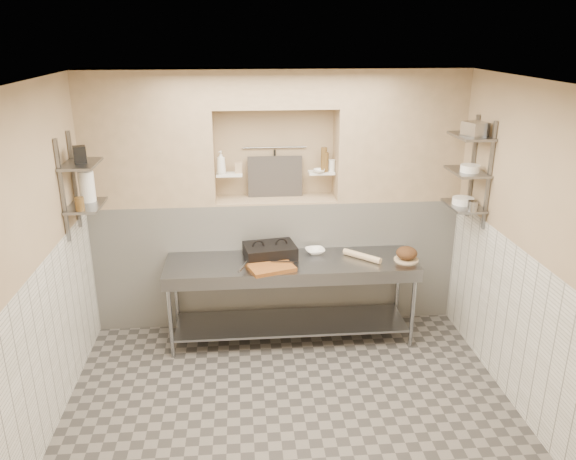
{
  "coord_description": "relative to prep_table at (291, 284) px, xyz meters",
  "views": [
    {
      "loc": [
        -0.38,
        -4.15,
        3.15
      ],
      "look_at": [
        0.06,
        0.9,
        1.35
      ],
      "focal_mm": 35.0,
      "sensor_mm": 36.0,
      "label": 1
    }
  ],
  "objects": [
    {
      "name": "knife_blade",
      "position": [
        -0.1,
        -0.1,
        0.31
      ],
      "size": [
        0.24,
        0.06,
        0.01
      ],
      "primitive_type": "cube",
      "rotation": [
        0.0,
        0.0,
        -0.13
      ],
      "color": "gray",
      "rests_on": "cutting_board"
    },
    {
      "name": "floor",
      "position": [
        -0.12,
        -1.18,
        -0.69
      ],
      "size": [
        4.0,
        3.9,
        0.1
      ],
      "primitive_type": "cube",
      "color": "#605A55",
      "rests_on": "ground"
    },
    {
      "name": "tongs",
      "position": [
        -0.49,
        -0.21,
        0.32
      ],
      "size": [
        0.12,
        0.27,
        0.03
      ],
      "primitive_type": "cylinder",
      "rotation": [
        1.57,
        0.0,
        -0.34
      ],
      "color": "gray",
      "rests_on": "cutting_board"
    },
    {
      "name": "backwall_lower",
      "position": [
        -0.12,
        0.57,
        0.06
      ],
      "size": [
        4.0,
        0.4,
        1.4
      ],
      "primitive_type": "cube",
      "color": "white",
      "rests_on": "floor"
    },
    {
      "name": "bottle_soap",
      "position": [
        -0.7,
        0.53,
        1.2
      ],
      "size": [
        0.12,
        0.12,
        0.25
      ],
      "primitive_type": "imported",
      "rotation": [
        0.0,
        0.0,
        -0.35
      ],
      "color": "white",
      "rests_on": "alcove_shelf_left"
    },
    {
      "name": "panini_press",
      "position": [
        -0.21,
        0.13,
        0.33
      ],
      "size": [
        0.58,
        0.46,
        0.14
      ],
      "rotation": [
        0.0,
        0.0,
        0.16
      ],
      "color": "black",
      "rests_on": "prep_table"
    },
    {
      "name": "rolling_pin",
      "position": [
        0.74,
        0.0,
        0.29
      ],
      "size": [
        0.36,
        0.35,
        0.07
      ],
      "primitive_type": "cylinder",
      "rotation": [
        1.57,
        0.0,
        0.81
      ],
      "color": "beige",
      "rests_on": "prep_table"
    },
    {
      "name": "wall_left",
      "position": [
        -2.17,
        -1.18,
        0.76
      ],
      "size": [
        0.1,
        3.9,
        2.8
      ],
      "primitive_type": "cube",
      "color": "tan",
      "rests_on": "ground"
    },
    {
      "name": "wall_shelf_right_upper",
      "position": [
        1.72,
        -0.13,
        1.56
      ],
      "size": [
        0.3,
        0.5,
        0.03
      ],
      "primitive_type": "cube",
      "color": "slate",
      "rests_on": "wall_right"
    },
    {
      "name": "bowl_right_mid",
      "position": [
        1.72,
        -0.19,
        1.25
      ],
      "size": [
        0.19,
        0.19,
        0.07
      ],
      "primitive_type": "cylinder",
      "color": "white",
      "rests_on": "wall_shelf_right_mid"
    },
    {
      "name": "bread_loaf",
      "position": [
        1.2,
        -0.07,
        0.34
      ],
      "size": [
        0.22,
        0.22,
        0.13
      ],
      "primitive_type": "ellipsoid",
      "color": "#4C2D19",
      "rests_on": "bread_board"
    },
    {
      "name": "shelf_rail_left_a",
      "position": [
        -2.09,
        0.07,
        1.16
      ],
      "size": [
        0.03,
        0.03,
        0.95
      ],
      "primitive_type": "cube",
      "color": "slate",
      "rests_on": "wall_left"
    },
    {
      "name": "shelf_rail_left_b",
      "position": [
        -2.09,
        -0.33,
        1.16
      ],
      "size": [
        0.03,
        0.03,
        0.95
      ],
      "primitive_type": "cube",
      "color": "slate",
      "rests_on": "wall_left"
    },
    {
      "name": "wainscot_right",
      "position": [
        1.87,
        -1.18,
        0.06
      ],
      "size": [
        0.02,
        3.9,
        1.4
      ],
      "primitive_type": "cube",
      "color": "white",
      "rests_on": "floor"
    },
    {
      "name": "wall_shelf_left_lower",
      "position": [
        -1.96,
        -0.13,
        0.96
      ],
      "size": [
        0.3,
        0.5,
        0.02
      ],
      "primitive_type": "cube",
      "color": "slate",
      "rests_on": "wall_left"
    },
    {
      "name": "alcove_sill",
      "position": [
        -0.12,
        0.57,
        0.77
      ],
      "size": [
        1.3,
        0.4,
        0.02
      ],
      "primitive_type": "cube",
      "color": "tan",
      "rests_on": "backwall_lower"
    },
    {
      "name": "jar_alcove",
      "position": [
        -0.52,
        0.59,
        1.13
      ],
      "size": [
        0.08,
        0.08,
        0.11
      ],
      "primitive_type": "cube",
      "color": "tan",
      "rests_on": "alcove_shelf_left"
    },
    {
      "name": "canister_right",
      "position": [
        1.72,
        -0.35,
        0.92
      ],
      "size": [
        0.1,
        0.1,
        0.1
      ],
      "primitive_type": "cylinder",
      "color": "gray",
      "rests_on": "wall_shelf_right_lower"
    },
    {
      "name": "mixing_bowl",
      "position": [
        0.28,
        0.21,
        0.28
      ],
      "size": [
        0.23,
        0.23,
        0.05
      ],
      "primitive_type": "imported",
      "rotation": [
        0.0,
        0.0,
        0.14
      ],
      "color": "white",
      "rests_on": "prep_table"
    },
    {
      "name": "wall_back",
      "position": [
        -0.12,
        0.82,
        0.76
      ],
      "size": [
        4.0,
        0.1,
        2.8
      ],
      "primitive_type": "cube",
      "color": "tan",
      "rests_on": "ground"
    },
    {
      "name": "splash_panel",
      "position": [
        -0.12,
        0.67,
        1.0
      ],
      "size": [
        0.6,
        0.08,
        0.45
      ],
      "primitive_type": "cube",
      "rotation": [
        -0.14,
        0.0,
        0.0
      ],
      "color": "#383330",
      "rests_on": "alcove_sill"
    },
    {
      "name": "alcove_shelf_right",
      "position": [
        0.38,
        0.57,
        1.06
      ],
      "size": [
        0.28,
        0.16,
        0.02
      ],
      "primitive_type": "cube",
      "color": "white",
      "rests_on": "backwall_lower"
    },
    {
      "name": "cutting_board",
      "position": [
        -0.22,
        -0.18,
        0.28
      ],
      "size": [
        0.51,
        0.43,
        0.04
      ],
      "primitive_type": "cube",
      "rotation": [
        0.0,
        0.0,
        0.32
      ],
      "color": "brown",
      "rests_on": "prep_table"
    },
    {
      "name": "backwall_pillar_left",
      "position": [
        -1.44,
        0.57,
        1.46
      ],
      "size": [
        1.35,
        0.4,
        1.4
      ],
      "primitive_type": "cube",
      "color": "tan",
      "rests_on": "backwall_lower"
    },
    {
      "name": "backwall_header",
      "position": [
        -0.12,
        0.57,
        1.96
      ],
      "size": [
        1.3,
        0.4,
        0.4
      ],
      "primitive_type": "cube",
      "color": "tan",
      "rests_on": "backwall_lower"
    },
    {
      "name": "prep_table",
      "position": [
        0.0,
        0.0,
        0.0
      ],
      "size": [
        2.6,
        0.7,
        0.9
      ],
      "color": "gray",
      "rests_on": "floor"
    },
    {
      "name": "shelf_rail_right_b",
      "position": [
        1.86,
        -0.33,
        1.21
      ],
      "size": [
        0.03,
        0.03,
        1.05
      ],
      "primitive_type": "cube",
      "color": "slate",
      "rests_on": "wall_right"
    },
    {
      "name": "condiment_b",
      "position": [
        0.4,
        0.56,
        1.2
      ],
      "size": [
        0.07,
        0.07,
        0.26
      ],
      "primitive_type": "cylinder",
      "color": "brown",
      "rests_on": "alcove_shelf_right"
    },
    {
      "name": "hanging_steel",
      "position": [
        -0.12,
        0.72,
        1.14
      ],
      "size": [
        0.02,
        0.02,
        0.3
      ],
      "primitive_type": "cylinder",
      "color": "black",
      "rests_on": "utensil_rail"
    },
    {
      "name": "bowl_alcove",
      "position": [
        0.35,
        0.51,
        1.09
      ],
      "size": [
        0.16,
        0.16,
        0.04
      ],
      "primitive_type": "imported",
      "rotation": [
        0.0,
        0.0,
        0.39
      ],
      "color": "white",
      "rests_on": "alcove_shelf_right"
    },
    {
      "name": "jug_left",
      "position": [
        -1.96,
        -0.03,
        1.12
      ],
      "size": [
        0.15,
        0.15,
        0.29
      ],
      "primitive_type": "cylinder",
      "color": "white",
      "rests_on": "wall_shelf_left_lower"
    },
    {
      "name": "ceiling",
      "position": [
        -0.12,
        -1.18,
        2.21
      ],
      "size": [
        4.0,
        3.9,
        0.1
      ],
      "primitive_type": "cube",
      "color": "silver",
      "rests_on": "ground"
    },
    {
      "name": "condiment_c",
      "position": [
        0.49,
        0.57,
        1.13
      ],
      "size": [
        0.07,
        0.07,
        0.13
      ],
      "primitive_type": "cylinder",
      "color": "white",
      "rests_on": "alcove_shelf_right"
    },
    {
      "name": "basket_right",
      "position": [
        1.72,
        -0.21,
        1.64
      ],
      "size": [
        0.23,
        0.25,
        0.13
      ],
      "primitive_type": "cube",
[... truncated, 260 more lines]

